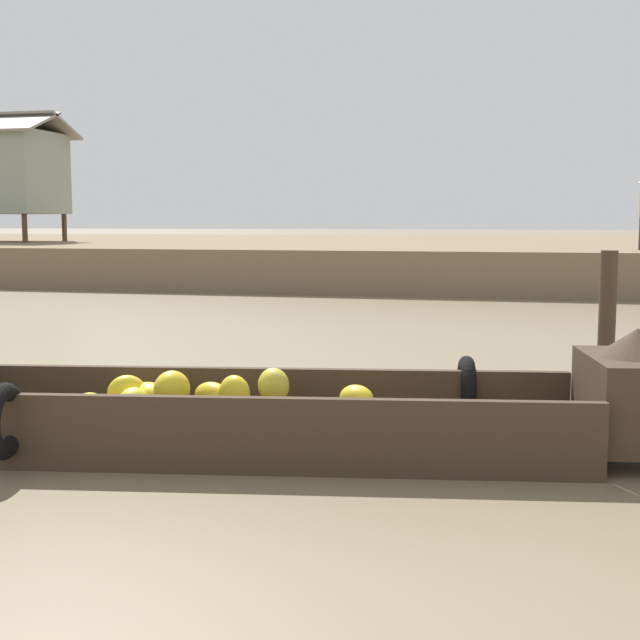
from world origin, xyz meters
TOP-DOWN VIEW (x-y plane):
  - ground_plane at (0.00, 10.00)m, footprint 300.00×300.00m
  - riverbank_strip at (0.00, 28.54)m, footprint 160.00×20.00m
  - banana_boat at (1.01, 5.56)m, footprint 6.17×2.37m
  - mooring_post at (3.59, 7.04)m, footprint 0.14×0.14m

SIDE VIEW (x-z plane):
  - ground_plane at x=0.00m, z-range 0.00..0.00m
  - banana_boat at x=1.01m, z-range -0.15..0.79m
  - riverbank_strip at x=0.00m, z-range 0.00..1.01m
  - mooring_post at x=3.59m, z-range 0.00..1.45m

